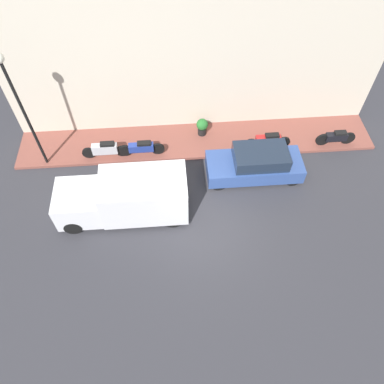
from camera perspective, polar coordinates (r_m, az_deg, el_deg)
The scene contains 11 objects.
ground_plane at distance 15.12m, azimuth 2.15°, elevation -4.99°, with size 60.00×60.00×0.00m, color #2D2D33.
sidewalk at distance 17.93m, azimuth 0.68°, elevation 7.82°, with size 2.25×16.53×0.13m.
building_facade at distance 16.68m, azimuth 0.41°, elevation 19.38°, with size 0.30×16.53×7.09m.
parked_car at distance 16.36m, azimuth 9.69°, elevation 4.25°, with size 1.63×4.11×1.45m.
delivery_van at distance 14.85m, azimuth -10.26°, elevation -0.80°, with size 1.85×5.11×2.01m.
motorcycle_black at distance 18.63m, azimuth 21.12°, elevation 7.78°, with size 0.30×1.84×0.76m.
motorcycle_red at distance 17.59m, azimuth 11.52°, elevation 7.71°, with size 0.30×2.11×0.80m.
scooter_silver at distance 17.26m, azimuth -13.09°, elevation 6.35°, with size 0.30×2.09×0.85m.
motorcycle_blue at distance 17.09m, azimuth -7.70°, elevation 6.69°, with size 0.30×2.09×0.76m.
streetlamp at distance 15.79m, azimuth -25.18°, elevation 13.06°, with size 0.37×0.37×5.48m.
potted_plant at distance 17.85m, azimuth 1.56°, elevation 9.99°, with size 0.54×0.54×0.86m.
Camera 1 is at (-7.86, 1.17, 12.86)m, focal length 35.00 mm.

